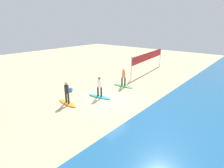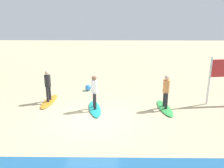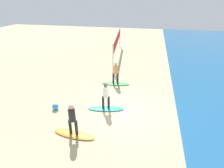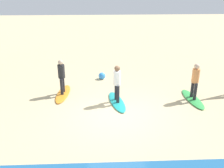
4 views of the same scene
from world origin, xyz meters
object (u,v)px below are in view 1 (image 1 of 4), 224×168
Objects in this scene: volleyball_net at (148,57)px; surfer_green at (124,76)px; beach_ball at (71,89)px; surfboard_orange at (68,103)px; surfer_orange at (67,91)px; surfer_teal at (99,85)px; surfboard_green at (123,86)px; surfboard_teal at (100,97)px.

surfer_green is at bearing 9.94° from volleyball_net.
volleyball_net reaches higher than beach_ball.
volleyball_net is (-12.76, -0.35, 1.74)m from surfboard_orange.
beach_ball is (-1.87, -1.95, -0.85)m from surfer_orange.
surfer_teal is 2.68m from surfer_orange.
surfer_green is 1.00× the size of surfer_orange.
surfer_green reaches higher than surfboard_green.
surfboard_teal is at bearing 7.30° from volleyball_net.
beach_ball is at bearing -8.34° from volleyball_net.
surfer_teal is at bearing 159.09° from surfer_orange.
volleyball_net is at bearing -178.41° from surfer_orange.
surfboard_teal is 0.23× the size of volleyball_net.
surfer_teal is at bearing 73.57° from surfboard_orange.
surfer_orange is at bearing -7.94° from surfer_green.
surfboard_green is at bearing 9.94° from volleyball_net.
surfboard_teal is 2.68m from surfboard_orange.
surfboard_orange is 2.71m from beach_ball.
volleyball_net reaches higher than surfer_green.
volleyball_net is at bearing 86.76° from surfboard_teal.
surfer_teal is (-0.00, 0.00, 0.99)m from surfboard_teal.
surfer_teal is at bearing 102.38° from beach_ball.
surfboard_green is 0.99m from surfer_green.
surfer_green is at bearing 145.84° from beach_ball.
surfer_orange is 2.83m from beach_ball.
surfboard_green is 1.00× the size of surfboard_teal.
surfer_teal is 4.43× the size of beach_ball.
surfer_orange is (2.51, -0.96, 0.00)m from surfer_teal.
surfer_orange reaches higher than surfboard_green.
volleyball_net is at bearing 96.07° from surfboard_orange.
surfer_green is 0.78× the size of surfboard_orange.
surfboard_green is 4.96m from beach_ball.
surfer_green is 6.03m from surfer_orange.
surfboard_teal is at bearing 73.57° from surfboard_orange.
surfboard_orange is (5.97, -0.83, -0.99)m from surfer_green.
surfboard_orange is at bearing 1.59° from volleyball_net.
volleyball_net is 24.43× the size of beach_ball.
surfboard_teal is 2.98m from beach_ball.
surfer_teal reaches higher than surfboard_orange.
beach_ball reaches higher than surfboard_orange.
surfer_teal is at bearing 2.06° from surfer_green.
surfer_green is 5.03m from beach_ball.
surfer_teal reaches higher than surfboard_green.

